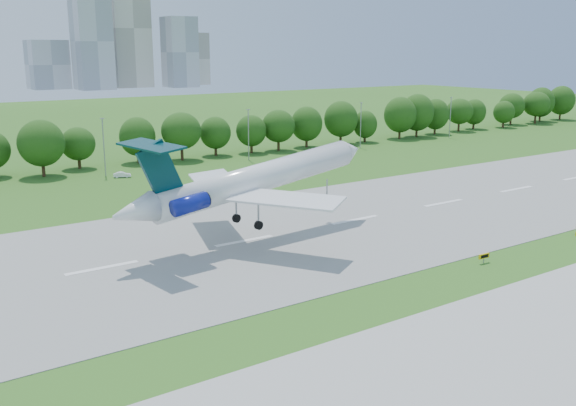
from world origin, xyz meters
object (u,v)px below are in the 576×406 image
(airliner, at_px, (247,180))
(taxi_sign_left, at_px, (484,256))
(service_vehicle_a, at_px, (122,175))
(service_vehicle_b, at_px, (164,173))

(airliner, relative_size, taxi_sign_left, 24.55)
(airliner, xyz_separation_m, service_vehicle_a, (1.89, 54.03, -8.04))
(taxi_sign_left, distance_m, service_vehicle_b, 75.68)
(service_vehicle_a, xyz_separation_m, service_vehicle_b, (7.76, -3.54, 0.10))
(airliner, xyz_separation_m, service_vehicle_b, (9.66, 50.49, -7.94))
(service_vehicle_a, relative_size, service_vehicle_b, 0.88)
(service_vehicle_b, bearing_deg, airliner, -169.40)
(airliner, relative_size, service_vehicle_a, 12.11)
(taxi_sign_left, relative_size, service_vehicle_a, 0.49)
(taxi_sign_left, height_order, service_vehicle_b, service_vehicle_b)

